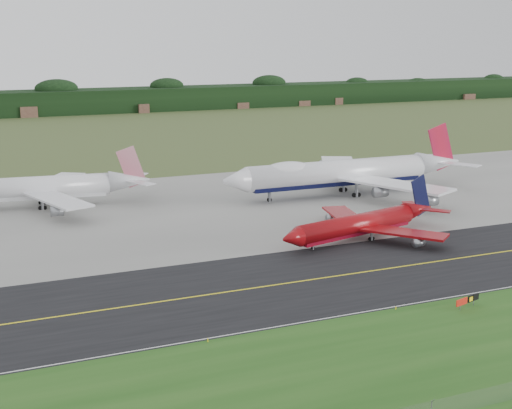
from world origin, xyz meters
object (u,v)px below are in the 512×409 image
object	(u,v)px
jet_star_tail	(41,188)
taxiway_sign	(468,300)
jet_ba_747	(345,173)
jet_red_737	(364,223)

from	to	relation	value
jet_star_tail	taxiway_sign	world-z (taller)	jet_star_tail
jet_star_tail	taxiway_sign	size ratio (longest dim) A/B	10.19
jet_star_tail	taxiway_sign	xyz separation A→B (m)	(50.28, -90.13, -3.31)
jet_ba_747	jet_red_737	world-z (taller)	jet_ba_747
taxiway_sign	jet_star_tail	bearing A→B (deg)	119.15
jet_red_737	jet_star_tail	bearing A→B (deg)	136.93
jet_star_tail	taxiway_sign	bearing A→B (deg)	-60.85
jet_ba_747	taxiway_sign	distance (m)	77.27
jet_red_737	jet_star_tail	xyz separation A→B (m)	(-55.65, 52.02, 1.51)
jet_red_737	taxiway_sign	world-z (taller)	jet_red_737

